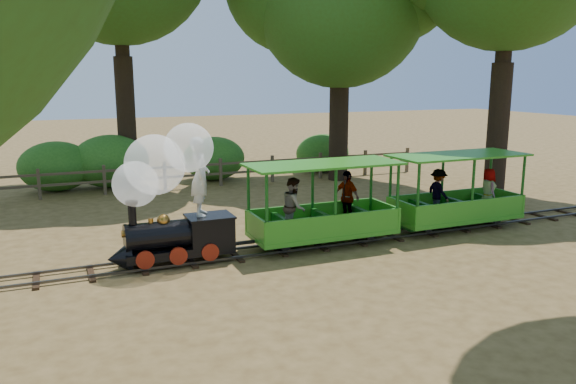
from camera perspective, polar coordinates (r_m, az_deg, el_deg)
name	(u,v)px	position (r m, az deg, el deg)	size (l,w,h in m)	color
ground	(278,251)	(12.75, -1.05, -6.00)	(90.00, 90.00, 0.00)	#9D7944
track	(278,248)	(12.73, -1.05, -5.71)	(22.00, 1.00, 0.10)	#3F3D3A
locomotive	(167,185)	(11.75, -12.18, 0.72)	(2.61, 1.23, 3.00)	black
carriage_front	(321,211)	(12.99, 3.39, -1.95)	(3.55, 1.53, 1.84)	#349720
carriage_rear	(457,198)	(15.10, 16.75, -0.63)	(3.55, 1.45, 1.84)	#349720
fence	(193,172)	(20.07, -9.61, 2.04)	(18.10, 0.10, 1.00)	brown
shrub_west	(56,166)	(20.80, -22.51, 2.42)	(2.48, 1.91, 1.72)	#2D6B1E
shrub_mid_w	(111,161)	(20.87, -17.58, 3.01)	(2.70, 2.08, 1.87)	#2D6B1E
shrub_mid_e	(214,158)	(21.55, -7.54, 3.40)	(2.38, 1.83, 1.65)	#2D6B1E
shrub_east	(323,153)	(23.20, 3.53, 3.96)	(2.27, 1.74, 1.57)	#2D6B1E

